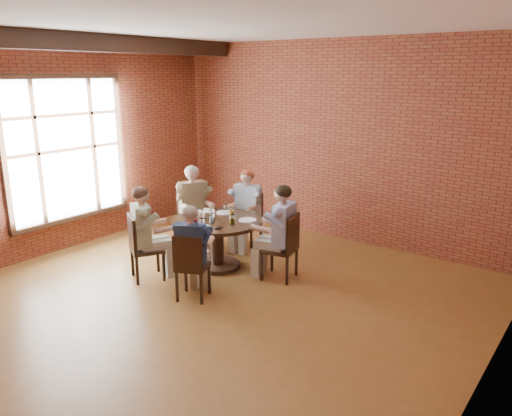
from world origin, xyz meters
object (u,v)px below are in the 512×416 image
Objects in this scene: chair_d at (141,245)px; chair_e at (191,265)px; diner_a at (280,233)px; diner_d at (146,233)px; chair_a at (285,245)px; diner_b at (246,210)px; chair_b at (249,218)px; diner_e at (192,253)px; diner_c at (194,207)px; dining_table at (217,234)px; smartphone at (219,228)px; chair_c at (192,216)px.

chair_e is (1.04, -0.07, -0.02)m from chair_d.
diner_d is at bearing -65.55° from diner_a.
diner_b is (-1.24, 0.70, 0.14)m from chair_a.
chair_a is at bearing 90.00° from diner_a.
chair_d reaches higher than chair_b.
diner_e is (0.63, -1.93, -0.03)m from diner_b.
chair_b is at bearing -25.15° from diner_c.
chair_b is (-1.17, 0.80, -0.18)m from diner_a.
chair_a reaches higher than dining_table.
diner_c is (-0.91, 0.46, 0.16)m from dining_table.
diner_e is 9.13× the size of smartphone.
diner_e is at bearing -110.00° from diner_c.
dining_table is 0.50m from smartphone.
diner_d is 9.78× the size of smartphone.
diner_b is 1.40× the size of chair_d.
smartphone is (-0.75, -0.55, 0.24)m from chair_a.
chair_b is 1.04× the size of chair_e.
diner_b is at bearing -132.01° from chair_a.
diner_e is (0.97, -0.08, -0.05)m from diner_d.
dining_table is at bearing -90.00° from diner_c.
chair_b is 0.74× the size of diner_e.
diner_c is 1.02× the size of diner_d.
dining_table is 0.96m from diner_b.
diner_a is at bearing -135.65° from chair_e.
diner_e reaches higher than chair_e.
diner_d is 1.50× the size of chair_e.
smartphone is (-0.66, -0.53, 0.07)m from diner_a.
diner_c reaches higher than chair_a.
chair_a is at bearing -69.62° from diner_c.
diner_a is 1.99m from chair_c.
chair_e is at bearing -158.62° from diner_d.
diner_d reaches higher than chair_a.
diner_c is 1.45m from smartphone.
diner_c is at bearing -90.00° from chair_c.
chair_d is 1.02m from diner_e.
diner_e is at bearing -83.13° from chair_b.
dining_table is 1.11m from chair_c.
diner_a reaches higher than chair_b.
chair_d is 1.06× the size of chair_e.
chair_c is 1.55m from chair_d.
diner_d is at bearing -90.00° from chair_d.
diner_c is 1.10× the size of diner_e.
chair_e is (0.67, -2.08, -0.02)m from chair_b.
smartphone is at bearing -101.89° from chair_e.
chair_a is 6.96× the size of smartphone.
diner_c is (-1.97, 0.23, 0.17)m from chair_a.
smartphone is at bearing -112.68° from chair_d.
diner_c reaches higher than chair_e.
smartphone is (-0.16, 0.75, 0.27)m from chair_e.
chair_e is at bearing -109.80° from chair_c.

